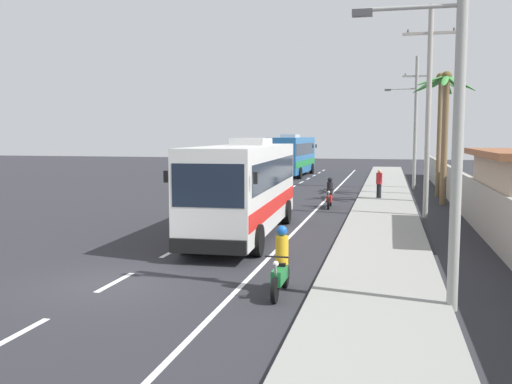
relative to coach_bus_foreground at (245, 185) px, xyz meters
The scene contains 14 objects.
ground_plane 8.16m from the coach_bus_foreground, 101.64° to the right, with size 160.00×160.00×0.00m, color #28282D.
sidewalk_kerb 5.97m from the coach_bus_foreground, 23.27° to the left, with size 3.20×90.00×0.14m, color gray.
lane_markings 7.27m from the coach_bus_foreground, 85.84° to the left, with size 3.49×71.00×0.01m.
boundary_wall 10.99m from the coach_bus_foreground, 34.72° to the left, with size 0.24×60.00×1.99m, color #9E998E.
coach_bus_foreground is the anchor object (origin of this frame).
coach_bus_far_lane 31.69m from the coach_bus_foreground, 96.31° to the left, with size 3.08×10.94×3.95m.
motorcycle_beside_bus 9.45m from the coach_bus_foreground, 75.59° to the left, with size 0.56×1.96×1.63m.
motorcycle_trailing 8.26m from the coach_bus_foreground, 69.40° to the right, with size 0.56×1.96×1.68m.
pedestrian_near_kerb 14.01m from the coach_bus_foreground, 69.71° to the left, with size 0.36×0.36×1.70m.
utility_pole_nearest 10.79m from the coach_bus_foreground, 49.98° to the right, with size 3.34×0.24×8.63m.
utility_pole_mid 10.02m from the coach_bus_foreground, 41.72° to the left, with size 2.50×0.24×9.77m.
utility_pole_far 22.06m from the coach_bus_foreground, 71.06° to the left, with size 3.19×0.24×9.41m.
palm_nearest 14.87m from the coach_bus_foreground, 55.00° to the left, with size 3.24×3.29×7.38m.
palm_second 18.47m from the coach_bus_foreground, 62.37° to the left, with size 3.51×3.10×7.72m.
Camera 1 is at (6.97, -12.99, 3.87)m, focal length 39.16 mm.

